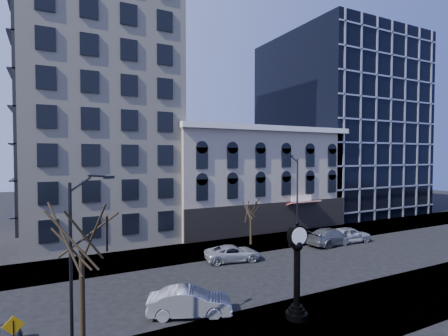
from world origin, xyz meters
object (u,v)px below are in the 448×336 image
street_clock (297,275)px  warning_sign (14,334)px  street_lamp_near (83,217)px  car_near_b (190,302)px

street_clock → warning_sign: street_clock is taller
street_lamp_near → warning_sign: 5.25m
street_clock → warning_sign: size_ratio=2.15×
street_lamp_near → car_near_b: bearing=-7.6°
street_lamp_near → warning_sign: size_ratio=3.31×
street_clock → street_lamp_near: 11.44m
street_clock → street_lamp_near: size_ratio=0.65×
street_clock → car_near_b: street_clock is taller
car_near_b → warning_sign: bearing=126.6°
street_clock → warning_sign: 13.46m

